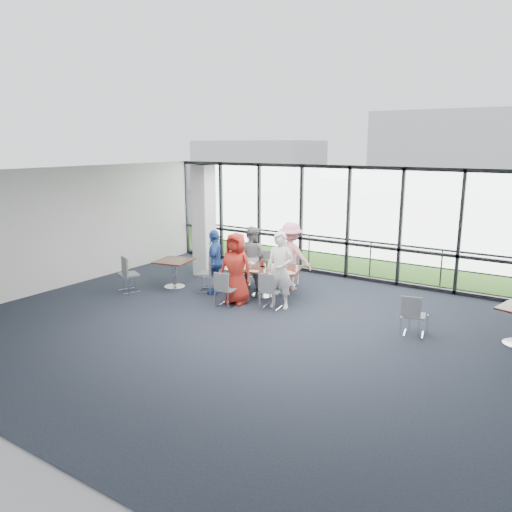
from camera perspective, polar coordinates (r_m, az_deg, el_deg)
The scene contains 40 objects.
floor at distance 10.48m, azimuth -0.80°, elevation -8.51°, with size 12.00×10.00×0.02m, color black.
ceiling at distance 9.79m, azimuth -0.86°, elevation 9.28°, with size 12.00×10.00×0.04m, color white.
wall_left at distance 14.22m, azimuth -21.30°, elevation 3.02°, with size 0.10×10.00×3.20m, color silver.
wall_front at distance 6.67m, azimuth -25.97°, elevation -7.82°, with size 12.00×0.10×3.20m, color silver.
curtain_wall_back at distance 14.35m, azimuth 10.47°, elevation 3.77°, with size 12.00×0.10×3.20m, color white.
structural_column at distance 14.50m, azimuth -5.97°, elevation 4.00°, with size 0.50×0.50×3.20m, color silver.
apron at distance 19.28m, azimuth 16.12°, elevation 0.86°, with size 80.00×70.00×0.02m, color gray.
grass_strip at distance 17.41m, azimuth 14.14°, elevation -0.17°, with size 80.00×5.00×0.01m, color #2F5818.
hangar_aux at distance 43.09m, azimuth 0.27°, elevation 10.40°, with size 10.00×6.00×4.00m, color silver.
guard_rail at distance 15.10m, azimuth 11.20°, elevation -0.07°, with size 0.06×0.06×12.00m, color #2D2D33.
main_table at distance 12.55m, azimuth 0.75°, elevation -1.88°, with size 2.09×1.53×0.75m.
side_table_left at distance 13.48m, azimuth -9.36°, elevation -0.95°, with size 1.03×1.03×0.75m.
diner_near_left at distance 11.95m, azimuth -2.31°, elevation -1.43°, with size 0.85×0.55×1.73m, color #A82319.
diner_near_right at distance 11.62m, azimuth 2.75°, elevation -1.63°, with size 0.66×0.48×1.81m, color white.
diner_far_left at distance 13.31m, azimuth -0.48°, elevation -0.10°, with size 0.81×0.50×1.66m, color gray.
diner_far_right at distance 13.11m, azimuth 3.97°, elevation -0.03°, with size 1.16×0.60×1.79m, color pink.
diner_end at distance 12.82m, azimuth -4.72°, elevation -0.64°, with size 0.97×0.53×1.66m, color #2B52A1.
chair_main_nl at distance 11.86m, azimuth -3.35°, elevation -3.82°, with size 0.40×0.40×0.82m, color slate, non-canonical shape.
chair_main_nr at distance 11.67m, azimuth 1.82°, elevation -4.02°, with size 0.41×0.41×0.85m, color slate, non-canonical shape.
chair_main_fl at distance 13.61m, azimuth 0.07°, elevation -1.43°, with size 0.45×0.45×0.91m, color slate, non-canonical shape.
chair_main_fr at distance 13.39m, azimuth 3.59°, elevation -1.88°, with size 0.40×0.40×0.82m, color slate, non-canonical shape.
chair_main_end at distance 13.04m, azimuth -5.48°, elevation -2.01°, with size 0.47×0.47×0.96m, color slate, non-canonical shape.
chair_spare_la at distance 13.37m, azimuth -14.35°, elevation -2.04°, with size 0.46×0.46×0.94m, color slate, non-canonical shape.
chair_spare_lb at distance 14.47m, azimuth -0.96°, elevation -0.66°, with size 0.42×0.42×0.87m, color slate, non-canonical shape.
chair_spare_r at distance 10.59m, azimuth 17.70°, elevation -6.50°, with size 0.40×0.40×0.82m, color slate, non-canonical shape.
plate_nl at distance 12.37m, azimuth -1.82°, elevation -1.44°, with size 0.26×0.26×0.01m, color white.
plate_nr at distance 12.08m, azimuth 3.13°, elevation -1.81°, with size 0.26×0.26×0.01m, color white.
plate_fl at distance 12.92m, azimuth -0.63°, elevation -0.82°, with size 0.25×0.25×0.01m, color white.
plate_fr at distance 12.69m, azimuth 3.04°, elevation -1.09°, with size 0.26×0.26×0.01m, color white.
plate_end at distance 12.75m, azimuth -2.47°, elevation -1.01°, with size 0.28×0.28×0.01m, color white.
tumbler_a at distance 12.30m, azimuth -0.73°, elevation -1.22°, with size 0.07×0.07×0.14m, color white.
tumbler_b at distance 12.30m, azimuth 1.61°, elevation -1.25°, with size 0.07×0.07×0.13m, color white.
tumbler_c at distance 12.67m, azimuth 1.37°, elevation -0.82°, with size 0.07×0.07×0.13m, color white.
tumbler_d at distance 12.59m, azimuth -2.41°, elevation -0.87°, with size 0.08×0.08×0.15m, color white.
menu_a at distance 12.15m, azimuth -0.35°, elevation -1.73°, with size 0.28×0.20×0.00m, color silver.
menu_b at distance 12.04m, azimuth 3.80°, elevation -1.89°, with size 0.30×0.21×0.00m, color silver.
menu_c at distance 12.83m, azimuth 2.07°, elevation -0.95°, with size 0.28×0.19×0.00m, color silver.
condiment_caddy at distance 12.54m, azimuth 0.77°, elevation -1.18°, with size 0.10×0.07×0.04m, color black.
ketchup_bottle at distance 12.59m, azimuth 0.76°, elevation -0.81°, with size 0.06×0.06×0.18m, color #9C0F10.
green_bottle at distance 12.52m, azimuth 1.26°, elevation -0.84°, with size 0.05×0.05×0.20m, color #1B681C.
Camera 1 is at (5.49, -8.08, 3.80)m, focal length 35.00 mm.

